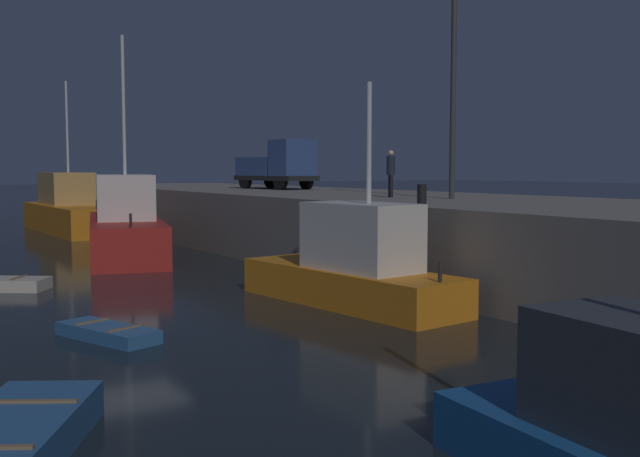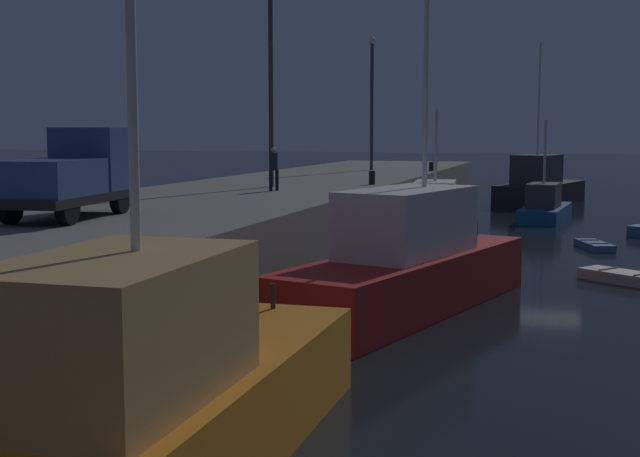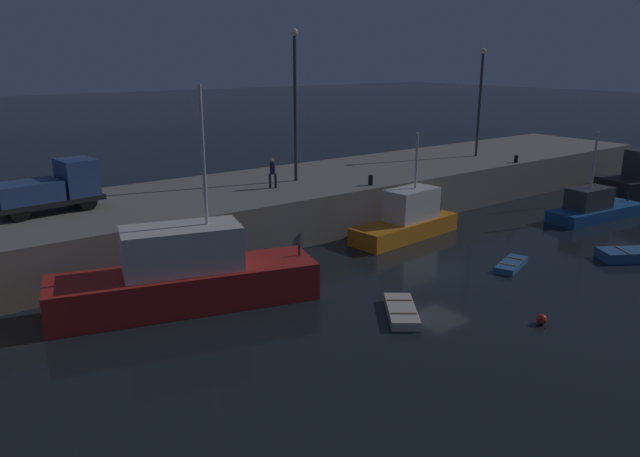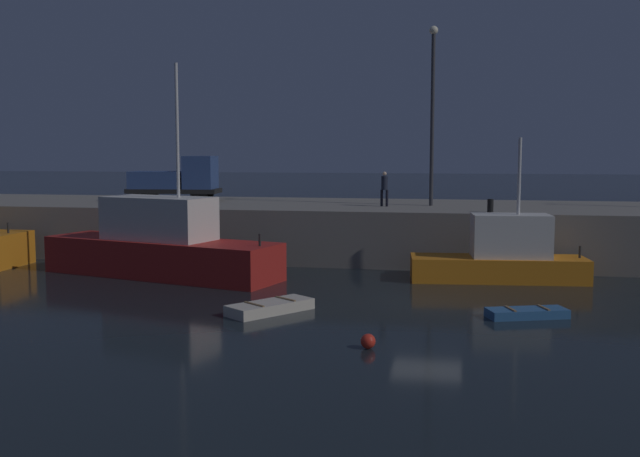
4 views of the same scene
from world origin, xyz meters
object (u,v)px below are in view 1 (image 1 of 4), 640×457
(fishing_boat_white, at_px, (354,267))
(bollard_central, at_px, (422,195))
(dinghy_orange_near, at_px, (108,332))
(utility_truck, at_px, (278,166))
(lamp_post_west, at_px, (454,50))
(dockworker, at_px, (391,170))
(fishing_trawler_red, at_px, (125,225))
(rowboat_white_mid, at_px, (7,444))
(fishing_trawler_green, at_px, (70,211))

(fishing_boat_white, bearing_deg, bollard_central, 99.21)
(dinghy_orange_near, bearing_deg, utility_truck, 141.12)
(lamp_post_west, height_order, dockworker, lamp_post_west)
(fishing_trawler_red, bearing_deg, dockworker, 38.84)
(fishing_trawler_red, relative_size, utility_truck, 2.16)
(fishing_boat_white, relative_size, rowboat_white_mid, 1.85)
(fishing_boat_white, height_order, bollard_central, fishing_boat_white)
(fishing_trawler_red, xyz_separation_m, rowboat_white_mid, (21.25, -8.44, -1.05))
(fishing_trawler_red, relative_size, bollard_central, 18.46)
(fishing_trawler_red, height_order, fishing_trawler_green, fishing_trawler_red)
(lamp_post_west, relative_size, bollard_central, 14.78)
(fishing_trawler_red, bearing_deg, rowboat_white_mid, -21.66)
(utility_truck, bearing_deg, dinghy_orange_near, -38.88)
(fishing_trawler_red, height_order, fishing_boat_white, fishing_trawler_red)
(dinghy_orange_near, xyz_separation_m, utility_truck, (-17.77, 14.33, 3.72))
(dinghy_orange_near, height_order, bollard_central, bollard_central)
(fishing_trawler_green, relative_size, utility_truck, 2.17)
(utility_truck, relative_size, bollard_central, 8.56)
(fishing_boat_white, xyz_separation_m, fishing_trawler_green, (-28.15, -0.54, 0.19))
(fishing_trawler_red, relative_size, dockworker, 6.43)
(fishing_trawler_green, relative_size, dockworker, 6.46)
(bollard_central, bearing_deg, fishing_boat_white, -80.79)
(lamp_post_west, bearing_deg, rowboat_white_mid, -59.19)
(fishing_trawler_red, bearing_deg, utility_truck, 106.90)
(fishing_boat_white, bearing_deg, lamp_post_west, 116.53)
(fishing_trawler_green, bearing_deg, fishing_boat_white, 1.10)
(fishing_trawler_red, relative_size, rowboat_white_mid, 2.80)
(fishing_trawler_red, height_order, lamp_post_west, lamp_post_west)
(rowboat_white_mid, bearing_deg, lamp_post_west, 120.81)
(dinghy_orange_near, distance_m, bollard_central, 10.13)
(lamp_post_west, relative_size, utility_truck, 1.73)
(dinghy_orange_near, xyz_separation_m, dockworker, (-6.01, 12.55, 3.52))
(fishing_trawler_green, height_order, rowboat_white_mid, fishing_trawler_green)
(fishing_trawler_red, xyz_separation_m, lamp_post_west, (11.33, 8.20, 6.56))
(utility_truck, height_order, bollard_central, utility_truck)
(fishing_trawler_red, distance_m, utility_truck, 9.79)
(utility_truck, bearing_deg, dockworker, -8.60)
(fishing_boat_white, bearing_deg, dockworker, 134.80)
(rowboat_white_mid, relative_size, lamp_post_west, 0.45)
(dinghy_orange_near, xyz_separation_m, lamp_post_west, (-3.70, 13.49, 7.73))
(lamp_post_west, xyz_separation_m, utility_truck, (-14.07, 0.84, -4.01))
(rowboat_white_mid, bearing_deg, dinghy_orange_near, 153.18)
(fishing_trawler_green, height_order, dinghy_orange_near, fishing_trawler_green)
(dinghy_orange_near, relative_size, dockworker, 1.57)
(fishing_trawler_green, distance_m, rowboat_white_mid, 36.09)
(fishing_boat_white, height_order, fishing_trawler_green, fishing_trawler_green)
(fishing_boat_white, xyz_separation_m, dockworker, (-5.59, 5.63, 2.60))
(dinghy_orange_near, relative_size, utility_truck, 0.53)
(fishing_trawler_green, bearing_deg, lamp_post_west, 15.97)
(utility_truck, distance_m, bollard_central, 17.55)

